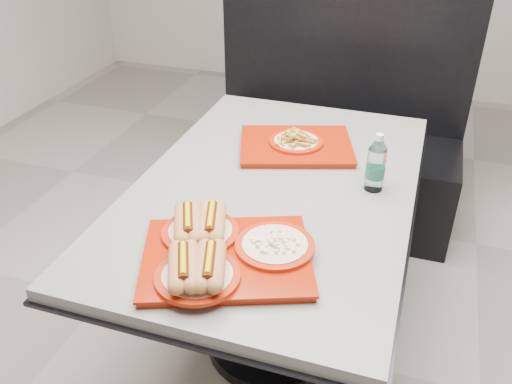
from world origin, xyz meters
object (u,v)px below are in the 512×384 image
(tray_near, at_px, (219,251))
(tray_far, at_px, (296,143))
(booth_bench, at_px, (333,140))
(water_bottle, at_px, (376,166))
(diner_table, at_px, (275,224))

(tray_near, distance_m, tray_far, 0.71)
(tray_near, bearing_deg, booth_bench, 89.05)
(tray_near, distance_m, water_bottle, 0.61)
(tray_near, height_order, water_bottle, water_bottle)
(diner_table, distance_m, booth_bench, 1.11)
(tray_far, bearing_deg, diner_table, -89.88)
(water_bottle, bearing_deg, booth_bench, 107.02)
(booth_bench, relative_size, tray_near, 2.49)
(tray_far, bearing_deg, booth_bench, 89.96)
(diner_table, distance_m, tray_far, 0.33)
(diner_table, xyz_separation_m, water_bottle, (0.31, 0.07, 0.25))
(tray_far, distance_m, water_bottle, 0.38)
(booth_bench, distance_m, tray_near, 1.58)
(diner_table, distance_m, tray_near, 0.48)
(tray_near, relative_size, tray_far, 1.11)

